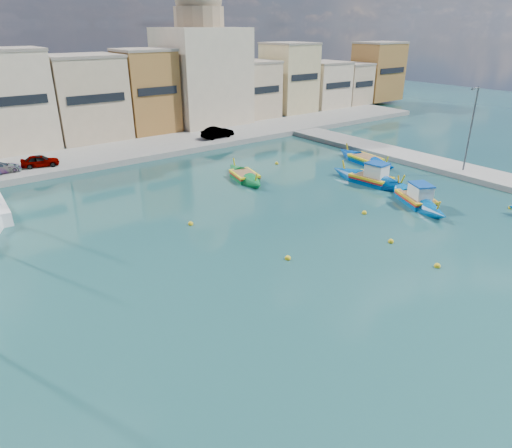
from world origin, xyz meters
name	(u,v)px	position (x,y,z in m)	size (l,w,h in m)	color
ground	(399,249)	(0.00, 0.00, 0.00)	(160.00, 160.00, 0.00)	#14383E
north_quay	(165,145)	(0.00, 32.00, 0.30)	(80.00, 8.00, 0.60)	gray
north_townhouses	(183,91)	(6.68, 39.36, 5.00)	(83.20, 7.87, 10.19)	tan
church_block	(201,62)	(10.00, 40.00, 8.41)	(10.00, 10.00, 19.10)	beige
quay_street_lamp	(470,129)	(17.44, 6.00, 4.34)	(1.18, 0.16, 8.00)	#595B60
parked_cars	(104,151)	(-7.50, 30.50, 1.19)	(27.36, 2.18, 1.30)	#4C1919
luzzu_turquoise_cabin	(416,200)	(7.63, 4.16, 0.33)	(5.39, 8.44, 2.73)	#0058A4
luzzu_blue_cabin	(371,179)	(8.74, 9.54, 0.36)	(3.00, 8.62, 2.99)	#004C9F
luzzu_cyan_mid	(365,160)	(13.47, 14.22, 0.26)	(3.01, 8.39, 2.42)	#003B9E
luzzu_green	(245,177)	(0.49, 17.23, 0.24)	(3.45, 7.47, 2.28)	#0B7633
mooring_buoys	(347,219)	(0.89, 5.15, 0.08)	(21.40, 22.42, 0.36)	yellow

